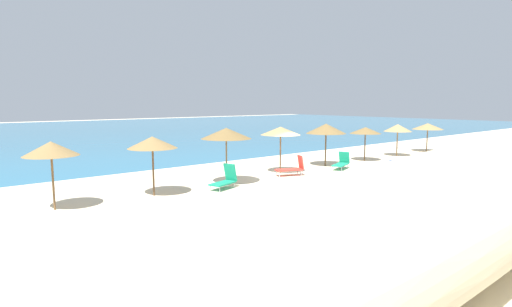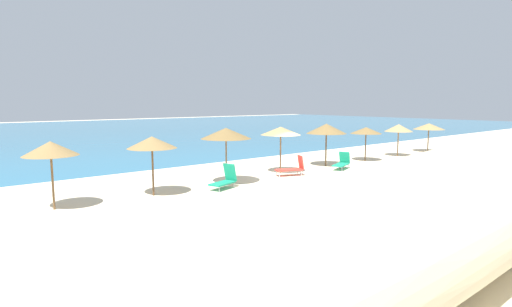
{
  "view_description": "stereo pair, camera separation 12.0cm",
  "coord_description": "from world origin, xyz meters",
  "px_view_note": "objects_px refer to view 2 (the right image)",
  "views": [
    {
      "loc": [
        -16.02,
        -15.2,
        4.18
      ],
      "look_at": [
        -1.58,
        1.93,
        1.31
      ],
      "focal_mm": 28.59,
      "sensor_mm": 36.0,
      "label": 1
    },
    {
      "loc": [
        -15.93,
        -15.28,
        4.18
      ],
      "look_at": [
        -1.58,
        1.93,
        1.31
      ],
      "focal_mm": 28.59,
      "sensor_mm": 36.0,
      "label": 2
    }
  ],
  "objects_px": {
    "beach_umbrella_3": "(226,133)",
    "beach_umbrella_5": "(326,129)",
    "beach_umbrella_8": "(429,126)",
    "beach_umbrella_7": "(399,128)",
    "beach_ball": "(392,163)",
    "cooler_box": "(455,161)",
    "beach_umbrella_4": "(281,131)",
    "beach_umbrella_6": "(366,130)",
    "lounge_chair_3": "(225,179)",
    "beach_umbrella_2": "(152,142)",
    "lounge_chair_0": "(342,163)",
    "beach_umbrella_1": "(51,149)",
    "lounge_chair_1": "(293,168)"
  },
  "relations": [
    {
      "from": "beach_umbrella_3",
      "to": "beach_umbrella_4",
      "type": "bearing_deg",
      "value": 7.95
    },
    {
      "from": "beach_umbrella_5",
      "to": "beach_ball",
      "type": "bearing_deg",
      "value": -40.29
    },
    {
      "from": "lounge_chair_3",
      "to": "beach_ball",
      "type": "height_order",
      "value": "lounge_chair_3"
    },
    {
      "from": "beach_umbrella_1",
      "to": "beach_umbrella_6",
      "type": "xyz_separation_m",
      "value": [
        20.3,
        0.03,
        -0.23
      ]
    },
    {
      "from": "beach_umbrella_2",
      "to": "lounge_chair_1",
      "type": "bearing_deg",
      "value": -3.41
    },
    {
      "from": "beach_umbrella_7",
      "to": "cooler_box",
      "type": "bearing_deg",
      "value": -94.85
    },
    {
      "from": "beach_umbrella_7",
      "to": "beach_ball",
      "type": "bearing_deg",
      "value": -152.78
    },
    {
      "from": "beach_umbrella_1",
      "to": "lounge_chair_0",
      "type": "xyz_separation_m",
      "value": [
        16.28,
        -1.1,
        -1.98
      ]
    },
    {
      "from": "beach_umbrella_8",
      "to": "beach_umbrella_7",
      "type": "bearing_deg",
      "value": 178.07
    },
    {
      "from": "beach_umbrella_8",
      "to": "cooler_box",
      "type": "bearing_deg",
      "value": -137.1
    },
    {
      "from": "beach_umbrella_6",
      "to": "lounge_chair_0",
      "type": "distance_m",
      "value": 4.53
    },
    {
      "from": "beach_ball",
      "to": "beach_umbrella_8",
      "type": "bearing_deg",
      "value": 14.06
    },
    {
      "from": "beach_umbrella_1",
      "to": "beach_umbrella_2",
      "type": "relative_size",
      "value": 1.01
    },
    {
      "from": "beach_umbrella_6",
      "to": "beach_umbrella_7",
      "type": "distance_m",
      "value": 4.05
    },
    {
      "from": "beach_umbrella_4",
      "to": "beach_ball",
      "type": "distance_m",
      "value": 8.13
    },
    {
      "from": "beach_umbrella_2",
      "to": "beach_umbrella_6",
      "type": "relative_size",
      "value": 1.11
    },
    {
      "from": "beach_umbrella_7",
      "to": "cooler_box",
      "type": "height_order",
      "value": "beach_umbrella_7"
    },
    {
      "from": "lounge_chair_0",
      "to": "lounge_chair_3",
      "type": "bearing_deg",
      "value": 69.34
    },
    {
      "from": "lounge_chair_0",
      "to": "beach_ball",
      "type": "height_order",
      "value": "lounge_chair_0"
    },
    {
      "from": "beach_umbrella_1",
      "to": "lounge_chair_0",
      "type": "bearing_deg",
      "value": -3.88
    },
    {
      "from": "beach_umbrella_6",
      "to": "lounge_chair_3",
      "type": "distance_m",
      "value": 13.09
    },
    {
      "from": "beach_umbrella_2",
      "to": "beach_umbrella_7",
      "type": "height_order",
      "value": "beach_umbrella_2"
    },
    {
      "from": "beach_umbrella_1",
      "to": "beach_umbrella_4",
      "type": "relative_size",
      "value": 0.98
    },
    {
      "from": "beach_umbrella_1",
      "to": "lounge_chair_1",
      "type": "distance_m",
      "value": 12.46
    },
    {
      "from": "beach_umbrella_5",
      "to": "beach_umbrella_6",
      "type": "relative_size",
      "value": 1.16
    },
    {
      "from": "lounge_chair_0",
      "to": "beach_umbrella_3",
      "type": "bearing_deg",
      "value": 63.87
    },
    {
      "from": "beach_umbrella_8",
      "to": "lounge_chair_1",
      "type": "relative_size",
      "value": 1.46
    },
    {
      "from": "beach_umbrella_8",
      "to": "beach_umbrella_4",
      "type": "bearing_deg",
      "value": 178.23
    },
    {
      "from": "beach_umbrella_4",
      "to": "beach_umbrella_3",
      "type": "bearing_deg",
      "value": -172.05
    },
    {
      "from": "lounge_chair_0",
      "to": "cooler_box",
      "type": "height_order",
      "value": "lounge_chair_0"
    },
    {
      "from": "beach_umbrella_6",
      "to": "lounge_chair_3",
      "type": "xyz_separation_m",
      "value": [
        -12.93,
        -1.12,
        -1.71
      ]
    },
    {
      "from": "beach_umbrella_3",
      "to": "lounge_chair_3",
      "type": "relative_size",
      "value": 1.78
    },
    {
      "from": "beach_umbrella_6",
      "to": "lounge_chair_3",
      "type": "bearing_deg",
      "value": -175.05
    },
    {
      "from": "beach_umbrella_7",
      "to": "lounge_chair_1",
      "type": "distance_m",
      "value": 12.19
    },
    {
      "from": "beach_umbrella_6",
      "to": "beach_umbrella_8",
      "type": "bearing_deg",
      "value": -1.57
    },
    {
      "from": "beach_umbrella_6",
      "to": "lounge_chair_1",
      "type": "bearing_deg",
      "value": -174.38
    },
    {
      "from": "beach_umbrella_1",
      "to": "beach_umbrella_8",
      "type": "bearing_deg",
      "value": -0.41
    },
    {
      "from": "beach_umbrella_1",
      "to": "beach_umbrella_4",
      "type": "distance_m",
      "value": 12.35
    },
    {
      "from": "beach_umbrella_3",
      "to": "beach_umbrella_8",
      "type": "relative_size",
      "value": 1.16
    },
    {
      "from": "lounge_chair_0",
      "to": "lounge_chair_3",
      "type": "distance_m",
      "value": 8.91
    },
    {
      "from": "beach_umbrella_2",
      "to": "beach_umbrella_4",
      "type": "height_order",
      "value": "beach_umbrella_4"
    },
    {
      "from": "beach_umbrella_8",
      "to": "beach_umbrella_2",
      "type": "bearing_deg",
      "value": -179.85
    },
    {
      "from": "beach_umbrella_3",
      "to": "beach_umbrella_5",
      "type": "height_order",
      "value": "beach_umbrella_3"
    },
    {
      "from": "lounge_chair_1",
      "to": "cooler_box",
      "type": "height_order",
      "value": "lounge_chair_1"
    },
    {
      "from": "lounge_chair_0",
      "to": "lounge_chair_1",
      "type": "xyz_separation_m",
      "value": [
        -3.99,
        0.34,
        0.06
      ]
    },
    {
      "from": "beach_umbrella_5",
      "to": "cooler_box",
      "type": "relative_size",
      "value": 4.96
    },
    {
      "from": "beach_umbrella_2",
      "to": "lounge_chair_0",
      "type": "relative_size",
      "value": 1.52
    },
    {
      "from": "beach_umbrella_4",
      "to": "lounge_chair_0",
      "type": "xyz_separation_m",
      "value": [
        3.93,
        -1.4,
        -2.07
      ]
    },
    {
      "from": "beach_umbrella_3",
      "to": "beach_umbrella_6",
      "type": "relative_size",
      "value": 1.2
    },
    {
      "from": "lounge_chair_1",
      "to": "lounge_chair_3",
      "type": "height_order",
      "value": "lounge_chair_3"
    }
  ]
}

